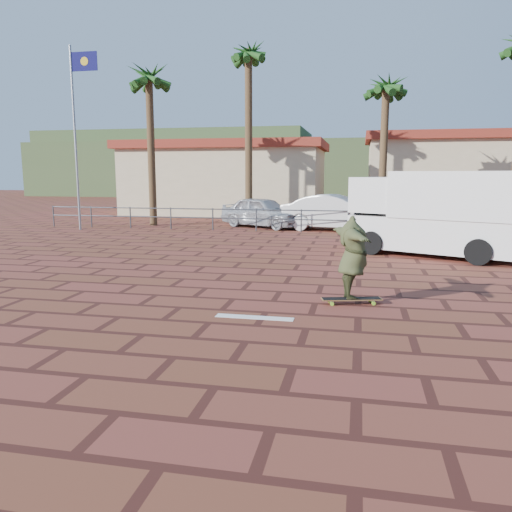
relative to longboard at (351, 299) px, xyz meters
The scene contains 16 objects.
ground 2.37m from the longboard, behind, with size 120.00×120.00×0.00m, color brown.
paint_stripe 2.11m from the longboard, 142.09° to the right, with size 1.40×0.22×0.01m, color white.
guardrail 12.15m from the longboard, 101.25° to the left, with size 24.06×0.06×1.00m.
flagpole 17.01m from the longboard, 138.31° to the left, with size 1.30×0.10×8.00m.
palm_far_left 17.95m from the longboard, 126.36° to the left, with size 2.40×2.40×8.25m.
palm_left 17.68m from the longboard, 109.81° to the left, with size 2.40×2.40×9.45m.
palm_center 16.67m from the longboard, 85.79° to the left, with size 2.40×2.40×7.75m.
building_west 23.55m from the longboard, 110.91° to the left, with size 12.60×7.60×4.50m.
building_east 24.68m from the longboard, 76.74° to the left, with size 10.60×6.60×5.00m.
hill_front 50.04m from the longboard, 92.72° to the left, with size 70.00×18.00×6.00m, color #384C28.
hill_back 61.11m from the longboard, 113.55° to the left, with size 35.00×14.00×8.00m, color #384C28.
longboard is the anchor object (origin of this frame).
skateboarder 0.83m from the longboard, ahead, with size 1.99×0.54×1.62m, color #393E21.
campervan 7.06m from the longboard, 69.22° to the left, with size 5.42×3.94×2.59m.
car_silver 14.32m from the longboard, 107.91° to the left, with size 1.71×4.25×1.45m, color #A5A7AC.
car_white 12.95m from the longboard, 93.99° to the left, with size 1.69×4.84×1.60m, color silver.
Camera 1 is at (2.46, -9.56, 2.52)m, focal length 35.00 mm.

